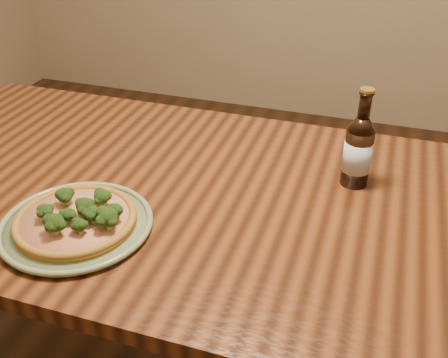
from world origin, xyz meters
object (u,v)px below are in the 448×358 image
(table, at_px, (168,215))
(pizza, at_px, (77,219))
(plate, at_px, (76,225))
(beer_bottle, at_px, (358,150))

(table, height_order, pizza, pizza)
(table, relative_size, plate, 4.79)
(table, bearing_deg, pizza, -116.29)
(plate, xyz_separation_m, pizza, (0.00, -0.00, 0.02))
(plate, bearing_deg, table, 62.89)
(plate, relative_size, pizza, 1.26)
(pizza, bearing_deg, beer_bottle, 34.58)
(table, distance_m, beer_bottle, 0.50)
(plate, xyz_separation_m, beer_bottle, (0.56, 0.38, 0.08))
(table, distance_m, pizza, 0.28)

